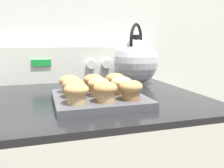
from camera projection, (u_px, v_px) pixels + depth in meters
name	position (u px, v px, depth m)	size (l,w,h in m)	color
wall_back	(75.00, 17.00, 1.14)	(8.00, 0.05, 2.40)	silver
control_panel	(78.00, 64.00, 1.13)	(0.74, 0.07, 0.16)	silver
muffin_pan	(98.00, 99.00, 0.75)	(0.28, 0.28, 0.02)	#4C4C51
muffin_r0_c0	(76.00, 92.00, 0.64)	(0.07, 0.07, 0.06)	tan
muffin_r0_c1	(105.00, 91.00, 0.66)	(0.07, 0.07, 0.06)	tan
muffin_r0_c2	(131.00, 89.00, 0.69)	(0.07, 0.07, 0.06)	olive
muffin_r1_c0	(74.00, 87.00, 0.72)	(0.07, 0.07, 0.06)	#A37A4C
muffin_r1_c1	(98.00, 86.00, 0.74)	(0.07, 0.07, 0.06)	tan
muffin_r1_c2	(121.00, 84.00, 0.76)	(0.07, 0.07, 0.06)	#A37A4C
muffin_r2_c0	(70.00, 83.00, 0.79)	(0.07, 0.07, 0.06)	tan
muffin_r2_c1	(94.00, 82.00, 0.81)	(0.07, 0.07, 0.06)	#A37A4C
muffin_r2_c2	(115.00, 80.00, 0.84)	(0.07, 0.07, 0.06)	tan
tea_kettle	(136.00, 61.00, 1.06)	(0.20, 0.22, 0.27)	#ADAFB5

